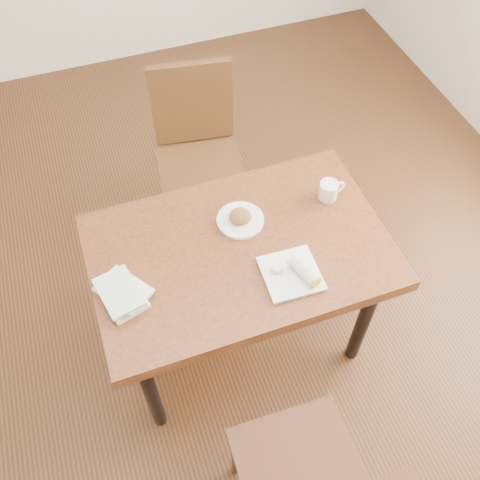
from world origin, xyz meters
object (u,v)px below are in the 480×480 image
object	(u,v)px
coffee_mug	(329,190)
plate_burrito	(295,273)
plate_scone	(240,219)
book_stack	(122,293)
table	(240,261)
chair_far	(197,145)

from	to	relation	value
coffee_mug	plate_burrito	size ratio (longest dim) A/B	0.53
plate_scone	coffee_mug	world-z (taller)	coffee_mug
coffee_mug	book_stack	size ratio (longest dim) A/B	0.50
table	chair_far	xyz separation A→B (m)	(0.06, 0.81, -0.11)
plate_scone	plate_burrito	distance (m)	0.33
plate_burrito	book_stack	size ratio (longest dim) A/B	0.93
table	plate_scone	world-z (taller)	plate_scone
chair_far	book_stack	size ratio (longest dim) A/B	4.10
plate_scone	book_stack	xyz separation A→B (m)	(-0.52, -0.18, 0.01)
table	book_stack	size ratio (longest dim) A/B	4.98
table	plate_burrito	xyz separation A→B (m)	(0.15, -0.19, 0.11)
table	coffee_mug	xyz separation A→B (m)	(0.43, 0.12, 0.13)
chair_far	plate_scone	bearing A→B (deg)	-91.38
chair_far	book_stack	bearing A→B (deg)	-121.42
coffee_mug	book_stack	distance (m)	0.93
chair_far	plate_scone	distance (m)	0.73
chair_far	coffee_mug	xyz separation A→B (m)	(0.37, -0.69, 0.24)
coffee_mug	book_stack	xyz separation A→B (m)	(-0.91, -0.19, -0.02)
table	chair_far	size ratio (longest dim) A/B	1.21
coffee_mug	plate_burrito	bearing A→B (deg)	-132.26
plate_burrito	plate_scone	bearing A→B (deg)	108.47
chair_far	coffee_mug	size ratio (longest dim) A/B	8.24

